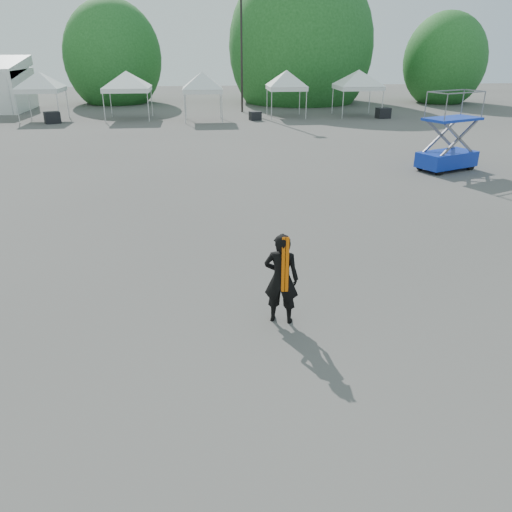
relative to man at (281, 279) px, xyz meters
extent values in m
plane|color=#474442|center=(-0.95, 1.10, -0.92)|extent=(120.00, 120.00, 0.00)
cylinder|color=black|center=(2.05, 33.10, 3.83)|extent=(0.16, 0.16, 9.50)
cylinder|color=#382314|center=(-8.95, 41.10, 0.21)|extent=(0.36, 0.36, 2.27)
ellipsoid|color=#1D551C|center=(-8.95, 41.10, 3.01)|extent=(4.16, 4.16, 4.78)
cylinder|color=#382314|center=(8.05, 40.10, 0.48)|extent=(0.36, 0.36, 2.80)
ellipsoid|color=#1D551C|center=(8.05, 40.10, 3.92)|extent=(5.12, 5.12, 5.89)
cylinder|color=#382314|center=(21.05, 38.10, 0.13)|extent=(0.36, 0.36, 2.10)
ellipsoid|color=#1D551C|center=(21.05, 38.10, 2.71)|extent=(3.84, 3.84, 4.42)
cylinder|color=silver|center=(-13.87, 28.64, 0.08)|extent=(0.06, 0.06, 2.00)
cylinder|color=silver|center=(-11.15, 28.64, 0.08)|extent=(0.06, 0.06, 2.00)
cylinder|color=silver|center=(-13.87, 31.37, 0.08)|extent=(0.06, 0.06, 2.00)
cylinder|color=silver|center=(-11.15, 31.37, 0.08)|extent=(0.06, 0.06, 2.00)
cube|color=white|center=(-12.51, 30.01, 1.16)|extent=(2.93, 2.93, 0.30)
pyramid|color=white|center=(-12.51, 30.01, 2.41)|extent=(4.14, 4.14, 1.10)
cylinder|color=silver|center=(-8.00, 28.37, 0.08)|extent=(0.06, 0.06, 2.00)
cylinder|color=silver|center=(-4.96, 28.37, 0.08)|extent=(0.06, 0.06, 2.00)
cylinder|color=silver|center=(-8.00, 31.40, 0.08)|extent=(0.06, 0.06, 2.00)
cylinder|color=silver|center=(-4.96, 31.40, 0.08)|extent=(0.06, 0.06, 2.00)
cube|color=white|center=(-6.48, 29.88, 1.16)|extent=(3.23, 3.23, 0.30)
pyramid|color=white|center=(-6.48, 29.88, 2.41)|extent=(4.57, 4.57, 1.10)
cylinder|color=silver|center=(-2.38, 27.05, 0.08)|extent=(0.06, 0.06, 2.00)
cylinder|color=silver|center=(0.15, 27.05, 0.08)|extent=(0.06, 0.06, 2.00)
cylinder|color=silver|center=(-2.38, 29.58, 0.08)|extent=(0.06, 0.06, 2.00)
cylinder|color=silver|center=(0.15, 29.58, 0.08)|extent=(0.06, 0.06, 2.00)
cube|color=white|center=(-1.11, 28.32, 1.16)|extent=(2.73, 2.73, 0.30)
pyramid|color=white|center=(-1.11, 28.32, 2.41)|extent=(3.85, 3.85, 1.10)
cylinder|color=silver|center=(3.80, 28.46, 0.08)|extent=(0.06, 0.06, 2.00)
cylinder|color=silver|center=(6.34, 28.46, 0.08)|extent=(0.06, 0.06, 2.00)
cylinder|color=silver|center=(3.80, 31.01, 0.08)|extent=(0.06, 0.06, 2.00)
cylinder|color=silver|center=(6.34, 31.01, 0.08)|extent=(0.06, 0.06, 2.00)
cube|color=white|center=(5.07, 29.73, 1.16)|extent=(2.74, 2.74, 0.30)
pyramid|color=white|center=(5.07, 29.73, 2.41)|extent=(3.88, 3.88, 1.10)
cylinder|color=silver|center=(8.99, 28.18, 0.08)|extent=(0.06, 0.06, 2.00)
cylinder|color=silver|center=(11.96, 28.18, 0.08)|extent=(0.06, 0.06, 2.00)
cylinder|color=silver|center=(8.99, 31.15, 0.08)|extent=(0.06, 0.06, 2.00)
cylinder|color=silver|center=(11.96, 31.15, 0.08)|extent=(0.06, 0.06, 2.00)
cube|color=white|center=(10.48, 29.66, 1.16)|extent=(3.18, 3.18, 0.30)
pyramid|color=white|center=(10.48, 29.66, 2.41)|extent=(4.49, 4.49, 1.10)
imported|color=black|center=(0.00, 0.00, 0.00)|extent=(0.77, 0.62, 1.84)
cube|color=#EB5F04|center=(0.00, -0.18, 0.37)|extent=(0.15, 0.02, 1.11)
cube|color=#0D38AB|center=(9.16, 11.96, -0.45)|extent=(2.84, 2.16, 0.64)
cube|color=#0D38AB|center=(9.16, 11.96, 1.25)|extent=(2.72, 2.07, 0.11)
cylinder|color=black|center=(8.49, 11.10, -0.73)|extent=(0.41, 0.30, 0.38)
cylinder|color=black|center=(10.24, 11.85, -0.73)|extent=(0.41, 0.30, 0.38)
cylinder|color=black|center=(8.07, 12.08, -0.73)|extent=(0.41, 0.30, 0.38)
cylinder|color=black|center=(9.83, 12.82, -0.73)|extent=(0.41, 0.30, 0.38)
cube|color=black|center=(-11.54, 28.25, -0.54)|extent=(1.23, 1.13, 0.78)
cube|color=black|center=(2.58, 28.22, -0.62)|extent=(0.91, 0.78, 0.61)
cube|color=black|center=(12.11, 28.25, -0.56)|extent=(1.05, 0.88, 0.74)
camera|label=1|loc=(-1.43, -8.53, 4.15)|focal=35.00mm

